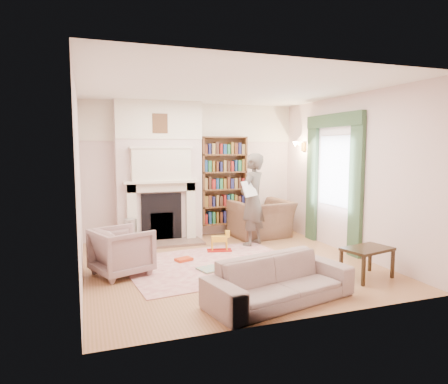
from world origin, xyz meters
name	(u,v)px	position (x,y,z in m)	size (l,w,h in m)	color
floor	(229,264)	(0.00, 0.00, 0.00)	(4.50, 4.50, 0.00)	olive
ceiling	(229,88)	(0.00, 0.00, 2.80)	(4.50, 4.50, 0.00)	white
wall_back	(193,170)	(0.00, 2.25, 1.40)	(4.50, 4.50, 0.00)	beige
wall_front	(302,193)	(0.00, -2.25, 1.40)	(4.50, 4.50, 0.00)	beige
wall_left	(79,182)	(-2.25, 0.00, 1.40)	(4.50, 4.50, 0.00)	beige
wall_right	(348,175)	(2.25, 0.00, 1.40)	(4.50, 4.50, 0.00)	beige
fireplace	(159,172)	(-0.75, 2.05, 1.39)	(1.70, 0.58, 2.80)	beige
bookcase	(224,181)	(0.65, 2.12, 1.18)	(1.00, 0.24, 1.85)	brown
window	(334,171)	(2.23, 0.40, 1.45)	(0.02, 0.90, 1.30)	silver
curtain_left	(356,188)	(2.20, -0.30, 1.20)	(0.07, 0.32, 2.40)	#304C31
curtain_right	(312,181)	(2.20, 1.10, 1.20)	(0.07, 0.32, 2.40)	#304C31
pelmet	(334,120)	(2.19, 0.40, 2.38)	(0.09, 1.70, 0.24)	#304C31
wall_sconce	(296,147)	(2.03, 1.50, 1.90)	(0.20, 0.24, 0.24)	gold
rug	(213,264)	(-0.27, 0.04, 0.01)	(2.72, 2.10, 0.01)	beige
armchair_reading	(261,219)	(1.30, 1.64, 0.38)	(1.18, 1.03, 0.77)	#483026
armchair_left	(122,251)	(-1.69, 0.01, 0.35)	(0.75, 0.77, 0.70)	#A09084
sofa	(280,280)	(0.03, -1.72, 0.27)	(1.87, 0.73, 0.55)	#A69A89
man_reading	(252,200)	(0.85, 1.04, 0.89)	(0.65, 0.43, 1.78)	#4F473F
newspaper	(249,189)	(0.70, 0.84, 1.12)	(0.43, 0.02, 0.30)	silver
coffee_table	(367,263)	(1.63, -1.33, 0.23)	(0.70, 0.45, 0.45)	black
paraffin_heater	(130,233)	(-1.40, 1.60, 0.28)	(0.24, 0.24, 0.55)	#B6B9BE
rocking_horse	(219,241)	(0.09, 0.76, 0.19)	(0.44, 0.18, 0.39)	gold
board_game	(210,269)	(-0.41, -0.26, 0.03)	(0.32, 0.32, 0.03)	gold
game_box_lid	(184,259)	(-0.67, 0.36, 0.04)	(0.27, 0.18, 0.05)	red
comic_annuals	(252,266)	(0.27, -0.31, 0.02)	(0.56, 0.56, 0.02)	red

